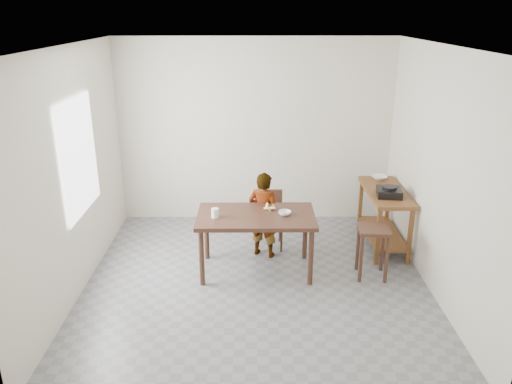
{
  "coord_description": "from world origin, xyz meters",
  "views": [
    {
      "loc": [
        -0.04,
        -5.16,
        3.04
      ],
      "look_at": [
        0.0,
        0.4,
        1.0
      ],
      "focal_mm": 35.0,
      "sensor_mm": 36.0,
      "label": 1
    }
  ],
  "objects_px": {
    "child": "(264,215)",
    "stool": "(372,252)",
    "prep_counter": "(383,218)",
    "dining_chair": "(269,221)",
    "dining_table": "(256,243)"
  },
  "relations": [
    {
      "from": "prep_counter",
      "to": "stool",
      "type": "xyz_separation_m",
      "value": [
        -0.33,
        -0.84,
        -0.08
      ]
    },
    {
      "from": "child",
      "to": "stool",
      "type": "relative_size",
      "value": 1.79
    },
    {
      "from": "prep_counter",
      "to": "stool",
      "type": "height_order",
      "value": "prep_counter"
    },
    {
      "from": "stool",
      "to": "dining_chair",
      "type": "bearing_deg",
      "value": 146.28
    },
    {
      "from": "prep_counter",
      "to": "child",
      "type": "distance_m",
      "value": 1.65
    },
    {
      "from": "child",
      "to": "stool",
      "type": "distance_m",
      "value": 1.42
    },
    {
      "from": "prep_counter",
      "to": "child",
      "type": "height_order",
      "value": "child"
    },
    {
      "from": "dining_table",
      "to": "stool",
      "type": "bearing_deg",
      "value": -5.63
    },
    {
      "from": "dining_chair",
      "to": "child",
      "type": "bearing_deg",
      "value": -108.36
    },
    {
      "from": "child",
      "to": "stool",
      "type": "xyz_separation_m",
      "value": [
        1.28,
        -0.57,
        -0.25
      ]
    },
    {
      "from": "child",
      "to": "prep_counter",
      "type": "bearing_deg",
      "value": -148.09
    },
    {
      "from": "prep_counter",
      "to": "child",
      "type": "bearing_deg",
      "value": -170.48
    },
    {
      "from": "dining_chair",
      "to": "stool",
      "type": "bearing_deg",
      "value": -34.46
    },
    {
      "from": "stool",
      "to": "prep_counter",
      "type": "bearing_deg",
      "value": 68.19
    },
    {
      "from": "dining_table",
      "to": "stool",
      "type": "distance_m",
      "value": 1.39
    }
  ]
}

